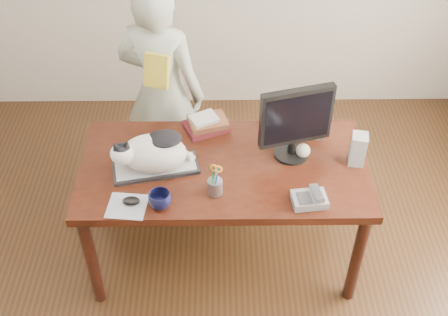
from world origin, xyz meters
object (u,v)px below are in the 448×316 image
keyboard (156,168)px  calculator (311,124)px  desk (224,175)px  pen_cup (215,185)px  mouse (131,201)px  baseball (303,151)px  book_stack (206,124)px  coffee_mug (160,200)px  speaker (358,149)px  person (162,93)px  cat (151,152)px  phone (310,199)px  monitor (296,120)px

keyboard → calculator: (0.90, 0.36, 0.02)m
desk → keyboard: 0.42m
pen_cup → mouse: bearing=-170.4°
baseball → book_stack: (-0.55, 0.25, -0.00)m
pen_cup → mouse: 0.44m
coffee_mug → speaker: size_ratio=0.61×
keyboard → person: size_ratio=0.32×
desk → pen_cup: bearing=-99.4°
pen_cup → mouse: (-0.43, -0.07, -0.03)m
coffee_mug → speaker: bearing=17.1°
speaker → calculator: (-0.21, 0.31, -0.06)m
keyboard → cat: cat is taller
cat → mouse: size_ratio=4.74×
cat → keyboard: bearing=8.4°
mouse → desk: bearing=43.4°
keyboard → calculator: calculator is taller
phone → book_stack: book_stack is taller
mouse → phone: (0.92, -0.00, 0.01)m
cat → speaker: cat is taller
book_stack → person: (-0.29, 0.34, -0.01)m
cat → phone: bearing=-28.7°
cat → mouse: 0.29m
pen_cup → person: bearing=111.1°
keyboard → coffee_mug: (0.04, -0.27, 0.03)m
keyboard → mouse: (-0.11, -0.25, 0.01)m
desk → keyboard: size_ratio=3.25×
coffee_mug → baseball: coffee_mug is taller
phone → person: person is taller
monitor → mouse: bearing=-172.8°
pen_cup → speaker: (0.78, 0.23, 0.04)m
monitor → phone: bearing=-96.7°
coffee_mug → baseball: 0.86m
speaker → book_stack: bearing=171.7°
desk → coffee_mug: (-0.33, -0.38, 0.19)m
phone → baseball: size_ratio=2.33×
desk → speaker: 0.78m
cat → pen_cup: bearing=-39.4°
mouse → keyboard: bearing=73.4°
monitor → phone: (0.05, -0.36, -0.23)m
baseball → person: (-0.83, 0.59, -0.02)m
baseball → person: size_ratio=0.05×
monitor → mouse: 0.97m
keyboard → baseball: (0.82, 0.11, 0.03)m
pen_cup → coffee_mug: size_ratio=1.75×
mouse → speaker: bearing=20.4°
monitor → person: size_ratio=0.29×
cat → baseball: 0.84m
keyboard → mouse: mouse is taller
pen_cup → book_stack: 0.54m
pen_cup → book_stack: pen_cup is taller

